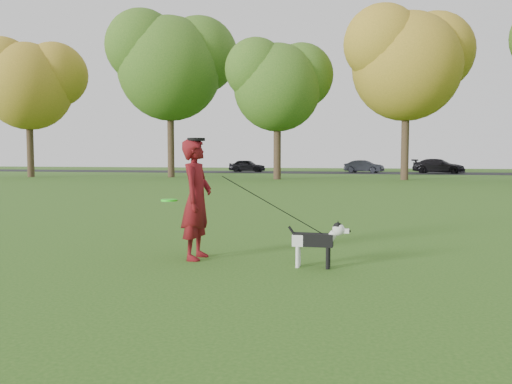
% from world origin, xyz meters
% --- Properties ---
extents(ground, '(120.00, 120.00, 0.00)m').
position_xyz_m(ground, '(0.00, 0.00, 0.00)').
color(ground, '#285116').
rests_on(ground, ground).
extents(road, '(120.00, 7.00, 0.02)m').
position_xyz_m(road, '(0.00, 40.00, 0.01)').
color(road, black).
rests_on(road, ground).
extents(man, '(0.41, 0.62, 1.69)m').
position_xyz_m(man, '(-0.33, 0.25, 0.84)').
color(man, '#5F0D13').
rests_on(man, ground).
extents(dog, '(0.81, 0.16, 0.62)m').
position_xyz_m(dog, '(1.39, 0.06, 0.38)').
color(dog, black).
rests_on(dog, ground).
extents(car_left, '(3.56, 1.63, 1.18)m').
position_xyz_m(car_left, '(-9.68, 40.00, 0.61)').
color(car_left, black).
rests_on(car_left, road).
extents(car_mid, '(3.65, 2.13, 1.14)m').
position_xyz_m(car_mid, '(1.26, 40.00, 0.59)').
color(car_mid, black).
rests_on(car_mid, road).
extents(car_right, '(4.73, 2.99, 1.28)m').
position_xyz_m(car_right, '(7.67, 40.00, 0.66)').
color(car_right, black).
rests_on(car_right, road).
extents(man_held_items, '(2.30, 0.37, 1.28)m').
position_xyz_m(man_held_items, '(0.75, 0.13, 0.81)').
color(man_held_items, '#2AFF20').
rests_on(man_held_items, ground).
extents(tree_row, '(51.74, 8.86, 12.01)m').
position_xyz_m(tree_row, '(-1.43, 26.07, 7.41)').
color(tree_row, '#38281C').
rests_on(tree_row, ground).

